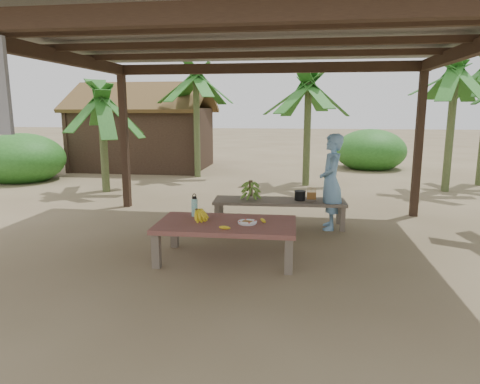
# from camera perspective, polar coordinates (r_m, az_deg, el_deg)

# --- Properties ---
(ground) EXTENTS (80.00, 80.00, 0.00)m
(ground) POSITION_cam_1_polar(r_m,az_deg,el_deg) (6.19, 1.31, -7.40)
(ground) COLOR brown
(ground) RESTS_ON ground
(pavilion) EXTENTS (6.60, 5.60, 2.95)m
(pavilion) POSITION_cam_1_polar(r_m,az_deg,el_deg) (5.93, 1.27, 18.98)
(pavilion) COLOR black
(pavilion) RESTS_ON ground
(work_table) EXTENTS (1.82, 1.03, 0.50)m
(work_table) POSITION_cam_1_polar(r_m,az_deg,el_deg) (5.61, -1.82, -4.72)
(work_table) COLOR brown
(work_table) RESTS_ON ground
(bench) EXTENTS (2.22, 0.70, 0.45)m
(bench) POSITION_cam_1_polar(r_m,az_deg,el_deg) (7.25, 5.26, -1.49)
(bench) COLOR brown
(bench) RESTS_ON ground
(ripe_banana_bunch) EXTENTS (0.29, 0.25, 0.17)m
(ripe_banana_bunch) POSITION_cam_1_polar(r_m,az_deg,el_deg) (5.70, -5.80, -2.93)
(ripe_banana_bunch) COLOR yellow
(ripe_banana_bunch) RESTS_ON work_table
(plate) EXTENTS (0.25, 0.25, 0.04)m
(plate) POSITION_cam_1_polar(r_m,az_deg,el_deg) (5.52, 0.98, -4.08)
(plate) COLOR white
(plate) RESTS_ON work_table
(loose_banana_front) EXTENTS (0.15, 0.09, 0.04)m
(loose_banana_front) POSITION_cam_1_polar(r_m,az_deg,el_deg) (5.27, -2.05, -4.77)
(loose_banana_front) COLOR yellow
(loose_banana_front) RESTS_ON work_table
(loose_banana_side) EXTENTS (0.11, 0.13, 0.04)m
(loose_banana_side) POSITION_cam_1_polar(r_m,az_deg,el_deg) (5.61, 3.10, -3.81)
(loose_banana_side) COLOR yellow
(loose_banana_side) RESTS_ON work_table
(water_flask) EXTENTS (0.09, 0.09, 0.32)m
(water_flask) POSITION_cam_1_polar(r_m,az_deg,el_deg) (5.92, -6.09, -1.96)
(water_flask) COLOR #43D1CA
(water_flask) RESTS_ON work_table
(green_banana_stalk) EXTENTS (0.31, 0.31, 0.34)m
(green_banana_stalk) POSITION_cam_1_polar(r_m,az_deg,el_deg) (7.23, 1.44, 0.34)
(green_banana_stalk) COLOR #598C2D
(green_banana_stalk) RESTS_ON bench
(cooking_pot) EXTENTS (0.18, 0.18, 0.15)m
(cooking_pot) POSITION_cam_1_polar(r_m,az_deg,el_deg) (7.24, 8.00, -0.50)
(cooking_pot) COLOR black
(cooking_pot) RESTS_ON bench
(skewer_rack) EXTENTS (0.18, 0.09, 0.24)m
(skewer_rack) POSITION_cam_1_polar(r_m,az_deg,el_deg) (7.19, 9.52, -0.28)
(skewer_rack) COLOR #A57F47
(skewer_rack) RESTS_ON bench
(woman) EXTENTS (0.38, 0.58, 1.57)m
(woman) POSITION_cam_1_polar(r_m,az_deg,el_deg) (7.14, 12.02, 1.32)
(woman) COLOR #6B9CCA
(woman) RESTS_ON ground
(hut) EXTENTS (4.40, 3.43, 2.85)m
(hut) POSITION_cam_1_polar(r_m,az_deg,el_deg) (14.81, -12.50, 7.39)
(hut) COLOR black
(hut) RESTS_ON ground
(banana_plant_ne) EXTENTS (1.80, 1.80, 3.08)m
(banana_plant_ne) POSITION_cam_1_polar(r_m,az_deg,el_deg) (11.36, 26.72, 13.05)
(banana_plant_ne) COLOR #596638
(banana_plant_ne) RESTS_ON ground
(banana_plant_n) EXTENTS (1.80, 1.80, 2.82)m
(banana_plant_n) POSITION_cam_1_polar(r_m,az_deg,el_deg) (11.18, 9.09, 12.80)
(banana_plant_n) COLOR #596638
(banana_plant_n) RESTS_ON ground
(banana_plant_nw) EXTENTS (1.80, 1.80, 3.15)m
(banana_plant_nw) POSITION_cam_1_polar(r_m,az_deg,el_deg) (12.57, -5.89, 14.13)
(banana_plant_nw) COLOR #596638
(banana_plant_nw) RESTS_ON ground
(banana_plant_w) EXTENTS (1.80, 1.80, 2.42)m
(banana_plant_w) POSITION_cam_1_polar(r_m,az_deg,el_deg) (10.66, -17.98, 10.42)
(banana_plant_w) COLOR #596638
(banana_plant_w) RESTS_ON ground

